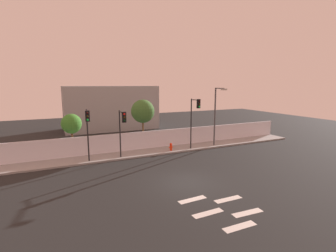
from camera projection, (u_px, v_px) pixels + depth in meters
ground_plane at (187, 183)px, 17.19m from camera, size 80.00×80.00×0.00m
sidewalk at (146, 152)px, 24.51m from camera, size 36.00×2.40×0.15m
perimeter_wall at (142, 140)px, 25.50m from camera, size 36.00×0.18×1.80m
crosswalk_marking at (222, 209)px, 13.50m from camera, size 3.81×3.89×0.01m
traffic_light_left at (122, 124)px, 21.49m from camera, size 0.34×1.80×4.32m
traffic_light_center at (195, 113)px, 24.81m from camera, size 0.47×1.28×5.17m
traffic_light_right at (88, 125)px, 20.52m from camera, size 0.35×1.35×4.52m
street_lamp_curbside at (216, 111)px, 26.42m from camera, size 0.65×2.01×6.24m
fire_hydrant at (171, 146)px, 24.93m from camera, size 0.44×0.26×0.77m
roadside_tree_leftmost at (71, 124)px, 23.58m from camera, size 1.90×1.90×3.99m
roadside_tree_midleft at (143, 111)px, 26.41m from camera, size 2.50×2.50×5.16m
low_building_distant at (111, 108)px, 37.60m from camera, size 13.46×6.00×6.50m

